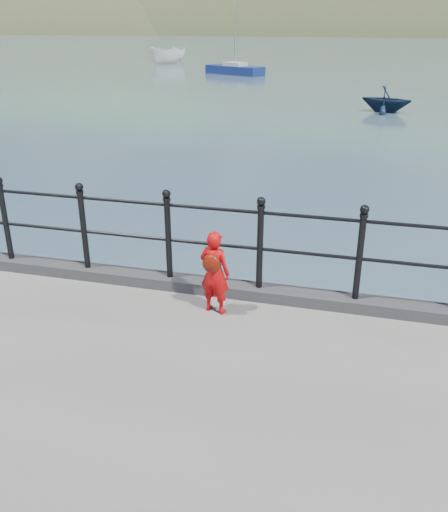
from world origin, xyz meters
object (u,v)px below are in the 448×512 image
(launch_white, at_px, (168,55))
(sailboat_port, at_px, (235,70))
(railing, at_px, (213,233))
(child, at_px, (215,272))
(launch_navy, at_px, (386,99))

(launch_white, height_order, sailboat_port, sailboat_port)
(railing, xyz_separation_m, sailboat_port, (-9.60, 40.85, -1.48))
(child, distance_m, sailboat_port, 42.49)
(launch_white, xyz_separation_m, sailboat_port, (9.42, -9.58, -0.54))
(sailboat_port, bearing_deg, child, -49.94)
(launch_white, xyz_separation_m, launch_navy, (21.55, -27.53, -0.23))
(railing, relative_size, child, 17.33)
(launch_white, bearing_deg, sailboat_port, -14.74)
(child, relative_size, sailboat_port, 0.13)
(railing, bearing_deg, child, -72.69)
(launch_navy, bearing_deg, child, -169.42)
(launch_white, bearing_deg, child, -38.62)
(railing, height_order, launch_navy, railing)
(child, xyz_separation_m, launch_white, (-19.17, 50.92, -0.66))
(child, bearing_deg, railing, -60.63)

